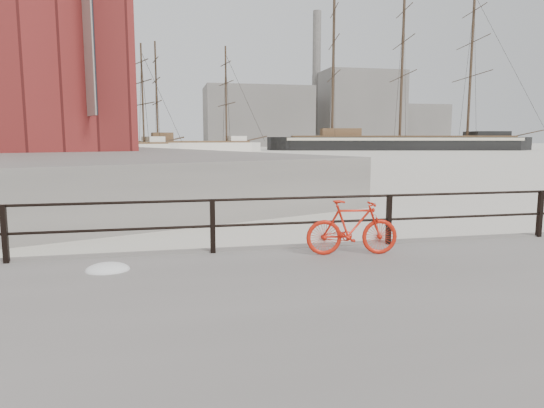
{
  "coord_description": "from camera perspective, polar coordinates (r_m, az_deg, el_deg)",
  "views": [
    {
      "loc": [
        -7.8,
        -8.95,
        2.45
      ],
      "look_at": [
        -5.52,
        1.5,
        1.0
      ],
      "focal_mm": 32.0,
      "sensor_mm": 36.0,
      "label": 1
    }
  ],
  "objects": [
    {
      "name": "ground",
      "position": [
        12.12,
        28.26,
        -4.88
      ],
      "size": [
        400.0,
        400.0,
        0.0
      ],
      "primitive_type": "plane",
      "color": "white",
      "rests_on": "ground"
    },
    {
      "name": "industrial_west",
      "position": [
        151.66,
        -1.73,
        10.2
      ],
      "size": [
        32.0,
        18.0,
        18.0
      ],
      "primitive_type": "cube",
      "color": "gray",
      "rests_on": "ground"
    },
    {
      "name": "industrial_east",
      "position": [
        180.68,
        16.27,
        8.87
      ],
      "size": [
        20.0,
        16.0,
        14.0
      ],
      "primitive_type": "cube",
      "color": "gray",
      "rests_on": "ground"
    },
    {
      "name": "schooner_left",
      "position": [
        81.91,
        -18.47,
        5.62
      ],
      "size": [
        26.72,
        18.92,
        18.52
      ],
      "primitive_type": null,
      "rotation": [
        0.0,
        0.0,
        0.36
      ],
      "color": "silver",
      "rests_on": "ground"
    },
    {
      "name": "industrial_mid",
      "position": [
        166.53,
        10.08,
        10.9
      ],
      "size": [
        26.0,
        20.0,
        24.0
      ],
      "primitive_type": "cube",
      "color": "gray",
      "rests_on": "ground"
    },
    {
      "name": "barque_black",
      "position": [
        107.11,
        14.74,
        6.16
      ],
      "size": [
        66.03,
        33.45,
        35.49
      ],
      "primitive_type": null,
      "rotation": [
        0.0,
        0.0,
        -0.21
      ],
      "color": "black",
      "rests_on": "ground"
    },
    {
      "name": "smokestack",
      "position": [
        167.71,
        5.25,
        14.39
      ],
      "size": [
        2.8,
        2.8,
        44.0
      ],
      "primitive_type": "cylinder",
      "color": "gray",
      "rests_on": "ground"
    },
    {
      "name": "bicycle",
      "position": [
        8.88,
        9.41,
        -2.74
      ],
      "size": [
        1.68,
        0.48,
        1.0
      ],
      "primitive_type": "imported",
      "rotation": [
        0.0,
        0.0,
        -0.14
      ],
      "color": "red",
      "rests_on": "promenade"
    },
    {
      "name": "guardrail",
      "position": [
        11.86,
        28.99,
        -1.0
      ],
      "size": [
        28.0,
        0.1,
        1.0
      ],
      "primitive_type": null,
      "color": "black",
      "rests_on": "promenade"
    },
    {
      "name": "schooner_mid",
      "position": [
        90.72,
        -9.24,
        6.08
      ],
      "size": [
        29.31,
        15.71,
        20.16
      ],
      "primitive_type": null,
      "rotation": [
        0.0,
        0.0,
        0.15
      ],
      "color": "silver",
      "rests_on": "ground"
    }
  ]
}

